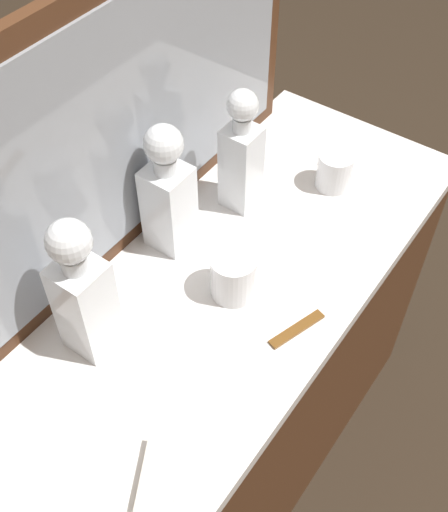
{
  "coord_description": "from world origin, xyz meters",
  "views": [
    {
      "loc": [
        -0.65,
        -0.46,
        1.81
      ],
      "look_at": [
        0.0,
        0.0,
        0.9
      ],
      "focal_mm": 45.4,
      "sensor_mm": 36.0,
      "label": 1
    }
  ],
  "objects_px": {
    "crystal_decanter_center": "(241,161)",
    "silver_brush_rear": "(157,491)",
    "crystal_decanter_rear": "(84,299)",
    "crystal_decanter_front": "(168,199)",
    "crystal_tumbler_far_right": "(233,277)",
    "crystal_tumbler_left": "(334,172)",
    "tortoiseshell_comb": "(297,329)"
  },
  "relations": [
    {
      "from": "crystal_decanter_center",
      "to": "silver_brush_rear",
      "type": "relative_size",
      "value": 1.65
    },
    {
      "from": "crystal_decanter_rear",
      "to": "silver_brush_rear",
      "type": "xyz_separation_m",
      "value": [
        -0.15,
        -0.27,
        -0.11
      ]
    },
    {
      "from": "crystal_decanter_front",
      "to": "crystal_tumbler_far_right",
      "type": "height_order",
      "value": "crystal_decanter_front"
    },
    {
      "from": "crystal_tumbler_left",
      "to": "tortoiseshell_comb",
      "type": "distance_m",
      "value": 0.41
    },
    {
      "from": "crystal_tumbler_far_right",
      "to": "tortoiseshell_comb",
      "type": "xyz_separation_m",
      "value": [
        -0.01,
        -0.15,
        -0.04
      ]
    },
    {
      "from": "crystal_decanter_rear",
      "to": "crystal_tumbler_left",
      "type": "height_order",
      "value": "crystal_decanter_rear"
    },
    {
      "from": "crystal_decanter_rear",
      "to": "crystal_decanter_center",
      "type": "height_order",
      "value": "crystal_decanter_rear"
    },
    {
      "from": "crystal_tumbler_far_right",
      "to": "silver_brush_rear",
      "type": "height_order",
      "value": "crystal_tumbler_far_right"
    },
    {
      "from": "crystal_decanter_center",
      "to": "tortoiseshell_comb",
      "type": "distance_m",
      "value": 0.37
    },
    {
      "from": "crystal_decanter_front",
      "to": "tortoiseshell_comb",
      "type": "height_order",
      "value": "crystal_decanter_front"
    },
    {
      "from": "silver_brush_rear",
      "to": "crystal_decanter_rear",
      "type": "bearing_deg",
      "value": 60.76
    },
    {
      "from": "crystal_tumbler_far_right",
      "to": "tortoiseshell_comb",
      "type": "distance_m",
      "value": 0.15
    },
    {
      "from": "crystal_tumbler_far_right",
      "to": "silver_brush_rear",
      "type": "xyz_separation_m",
      "value": [
        -0.39,
        -0.13,
        -0.03
      ]
    },
    {
      "from": "crystal_tumbler_left",
      "to": "tortoiseshell_comb",
      "type": "bearing_deg",
      "value": -159.97
    },
    {
      "from": "silver_brush_rear",
      "to": "crystal_decanter_front",
      "type": "bearing_deg",
      "value": 36.18
    },
    {
      "from": "crystal_decanter_center",
      "to": "crystal_decanter_rear",
      "type": "bearing_deg",
      "value": 178.8
    },
    {
      "from": "crystal_decanter_front",
      "to": "silver_brush_rear",
      "type": "relative_size",
      "value": 1.68
    },
    {
      "from": "crystal_decanter_rear",
      "to": "crystal_decanter_front",
      "type": "height_order",
      "value": "crystal_decanter_rear"
    },
    {
      "from": "crystal_decanter_front",
      "to": "crystal_tumbler_left",
      "type": "xyz_separation_m",
      "value": [
        0.34,
        -0.19,
        -0.08
      ]
    },
    {
      "from": "crystal_tumbler_left",
      "to": "silver_brush_rear",
      "type": "bearing_deg",
      "value": -170.78
    },
    {
      "from": "crystal_decanter_front",
      "to": "crystal_tumbler_far_right",
      "type": "relative_size",
      "value": 3.04
    },
    {
      "from": "crystal_decanter_center",
      "to": "crystal_tumbler_far_right",
      "type": "height_order",
      "value": "crystal_decanter_center"
    },
    {
      "from": "crystal_decanter_rear",
      "to": "crystal_decanter_center",
      "type": "distance_m",
      "value": 0.45
    },
    {
      "from": "crystal_tumbler_left",
      "to": "crystal_decanter_rear",
      "type": "bearing_deg",
      "value": 166.49
    },
    {
      "from": "crystal_decanter_rear",
      "to": "silver_brush_rear",
      "type": "height_order",
      "value": "crystal_decanter_rear"
    },
    {
      "from": "crystal_decanter_front",
      "to": "silver_brush_rear",
      "type": "bearing_deg",
      "value": -143.82
    },
    {
      "from": "crystal_decanter_center",
      "to": "crystal_tumbler_far_right",
      "type": "distance_m",
      "value": 0.26
    },
    {
      "from": "crystal_decanter_rear",
      "to": "tortoiseshell_comb",
      "type": "bearing_deg",
      "value": -51.16
    },
    {
      "from": "crystal_decanter_rear",
      "to": "crystal_decanter_front",
      "type": "relative_size",
      "value": 1.05
    },
    {
      "from": "crystal_decanter_rear",
      "to": "tortoiseshell_comb",
      "type": "relative_size",
      "value": 2.5
    },
    {
      "from": "crystal_decanter_center",
      "to": "crystal_tumbler_far_right",
      "type": "bearing_deg",
      "value": -148.54
    },
    {
      "from": "crystal_decanter_rear",
      "to": "crystal_decanter_center",
      "type": "bearing_deg",
      "value": -1.2
    }
  ]
}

